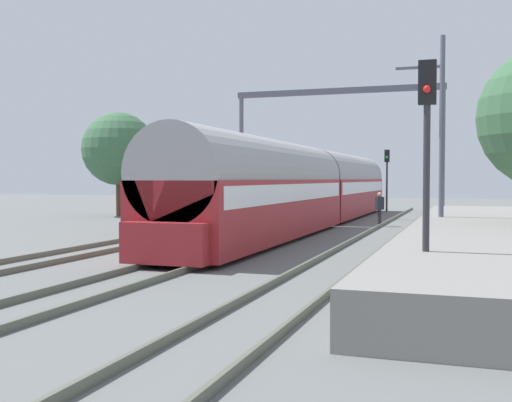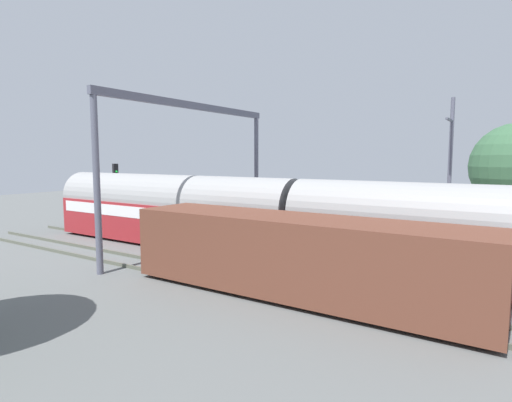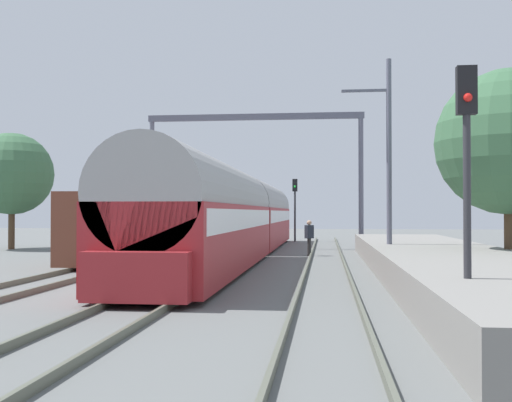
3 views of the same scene
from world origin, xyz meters
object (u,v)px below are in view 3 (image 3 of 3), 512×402
railway_signal_near (467,159)px  railway_signal_far (295,201)px  freight_car (143,226)px  person_crossing (309,235)px  passenger_train (240,215)px  catenary_gantry (254,152)px

railway_signal_near → railway_signal_far: size_ratio=1.07×
freight_car → person_crossing: 7.97m
railway_signal_near → railway_signal_far: 33.27m
passenger_train → person_crossing: 3.52m
freight_car → railway_signal_far: (6.05, 17.32, 1.45)m
passenger_train → person_crossing: (3.32, 0.68, -0.94)m
person_crossing → railway_signal_near: size_ratio=0.36×
railway_signal_near → catenary_gantry: 25.01m
passenger_train → freight_car: passenger_train is taller
person_crossing → railway_signal_near: bearing=-121.6°
person_crossing → catenary_gantry: bearing=78.8°
railway_signal_near → catenary_gantry: (-6.70, 23.96, 2.55)m
catenary_gantry → person_crossing: bearing=-59.1°
freight_car → railway_signal_near: (10.83, -15.60, 1.63)m
passenger_train → freight_car: (-4.13, -2.12, -0.50)m
freight_car → person_crossing: bearing=20.6°
freight_car → railway_signal_far: railway_signal_far is taller
freight_car → railway_signal_far: size_ratio=2.87×
freight_car → railway_signal_near: 19.06m
passenger_train → railway_signal_far: size_ratio=7.26×
railway_signal_far → person_crossing: bearing=-84.5°
person_crossing → railway_signal_near: railway_signal_near is taller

